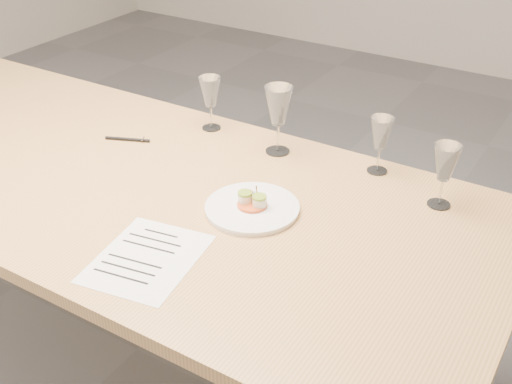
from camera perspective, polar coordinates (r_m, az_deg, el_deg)
The scene contains 9 objects.
ground at distance 2.45m, azimuth -10.54°, elevation -13.58°, with size 7.00×7.00×0.00m, color slate.
dining_table at distance 2.04m, azimuth -12.35°, elevation 0.21°, with size 2.40×1.00×0.75m.
dinner_plate at distance 1.76m, azimuth -0.33°, elevation -1.37°, with size 0.26×0.26×0.07m.
recipe_sheet at distance 1.61m, azimuth -9.68°, elevation -5.84°, with size 0.28×0.33×0.00m.
ballpoint_pen at distance 2.18m, azimuth -11.34°, elevation 4.62°, with size 0.15×0.07×0.01m.
wine_glass_0 at distance 2.18m, azimuth -4.10°, elevation 8.76°, with size 0.07×0.07×0.19m.
wine_glass_1 at distance 2.00m, azimuth 2.00°, elevation 7.56°, with size 0.09×0.09×0.22m.
wine_glass_2 at distance 1.93m, azimuth 11.05°, elevation 5.03°, with size 0.07×0.07×0.18m.
wine_glass_3 at distance 1.80m, azimuth 16.50°, elevation 2.39°, with size 0.07×0.07×0.19m.
Camera 1 is at (1.27, -1.23, 1.71)m, focal length 45.00 mm.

